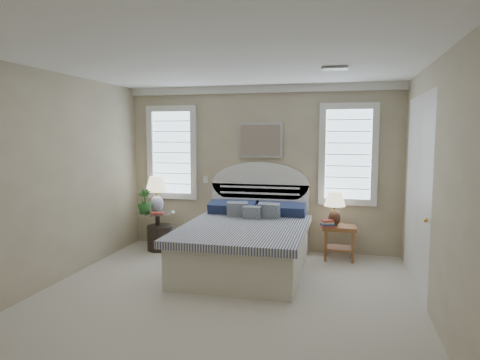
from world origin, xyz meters
name	(u,v)px	position (x,y,z in m)	size (l,w,h in m)	color
floor	(218,306)	(0.00, 0.00, 0.00)	(4.50, 5.00, 0.01)	#BEB1A2
ceiling	(217,59)	(0.00, 0.00, 2.70)	(4.50, 5.00, 0.01)	white
wall_back	(261,169)	(0.00, 2.50, 1.35)	(4.50, 0.02, 2.70)	tan
wall_left	(39,181)	(-2.25, 0.00, 1.35)	(0.02, 5.00, 2.70)	tan
wall_right	(441,193)	(2.25, 0.00, 1.35)	(0.02, 5.00, 2.70)	tan
crown_molding	(260,89)	(0.00, 2.46, 2.64)	(4.50, 0.08, 0.12)	white
hvac_vent	(335,69)	(1.20, 0.80, 2.68)	(0.30, 0.20, 0.02)	#B2B2B2
switch_plate	(206,179)	(-0.95, 2.48, 1.15)	(0.08, 0.01, 0.12)	white
window_left	(172,153)	(-1.55, 2.48, 1.60)	(0.90, 0.06, 1.60)	silver
window_right	(348,154)	(1.40, 2.48, 1.60)	(0.90, 0.06, 1.60)	silver
painting	(260,140)	(0.00, 2.46, 1.82)	(0.74, 0.04, 0.58)	silver
closet_door	(417,192)	(2.23, 1.20, 1.20)	(0.02, 1.80, 2.40)	silver
bed	(247,241)	(0.00, 1.46, 0.39)	(1.72, 2.28, 1.47)	beige
side_table_left	(158,226)	(-1.65, 2.05, 0.39)	(0.56, 0.56, 0.63)	black
nightstand_right	(339,235)	(1.30, 2.15, 0.39)	(0.50, 0.40, 0.53)	#905E2F
floor_pot	(161,238)	(-1.59, 2.04, 0.20)	(0.45, 0.45, 0.41)	black
lamp_left	(157,190)	(-1.67, 2.07, 0.99)	(0.43, 0.43, 0.60)	white
lamp_right	(335,205)	(1.22, 2.14, 0.85)	(0.35, 0.35, 0.52)	black
potted_plant	(144,201)	(-1.79, 1.87, 0.83)	(0.22, 0.22, 0.40)	#30752E
books_left	(157,213)	(-1.58, 1.88, 0.64)	(0.24, 0.20, 0.03)	#A9372A
books_right	(327,224)	(1.12, 2.00, 0.58)	(0.24, 0.21, 0.11)	#A9372A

